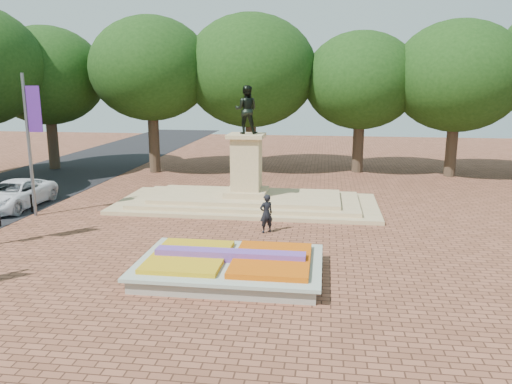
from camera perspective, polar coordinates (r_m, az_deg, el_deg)
ground at (r=19.59m, az=-4.76°, el=-7.17°), size 90.00×90.00×0.00m
flower_bed at (r=17.43m, az=-2.90°, el=-8.37°), size 6.30×4.30×0.91m
monument at (r=26.92m, az=-1.09°, el=0.26°), size 14.00×6.00×6.40m
tree_row_back at (r=36.04m, az=5.19°, el=12.57°), size 44.80×8.80×10.43m
van at (r=29.42m, az=-25.93°, el=-0.26°), size 2.44×5.26×1.46m
pedestrian at (r=22.10m, az=1.18°, el=-2.48°), size 0.76×0.70×1.74m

